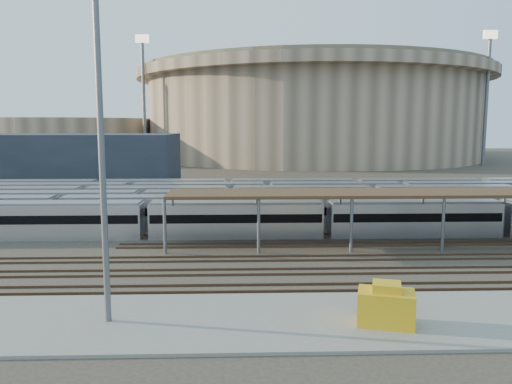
% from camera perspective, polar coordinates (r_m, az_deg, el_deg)
% --- Properties ---
extents(ground, '(420.00, 420.00, 0.00)m').
position_cam_1_polar(ground, '(45.09, -0.37, -7.38)').
color(ground, '#383026').
rests_on(ground, ground).
extents(apron, '(50.00, 9.00, 0.20)m').
position_cam_1_polar(apron, '(31.04, -9.19, -14.36)').
color(apron, gray).
rests_on(apron, ground).
extents(subway_trains, '(122.67, 23.90, 3.60)m').
position_cam_1_polar(subway_trains, '(62.87, 0.47, -1.41)').
color(subway_trains, silver).
rests_on(subway_trains, ground).
extents(inspection_shed, '(60.30, 6.00, 5.30)m').
position_cam_1_polar(inspection_shed, '(53.28, 23.88, -0.24)').
color(inspection_shed, slate).
rests_on(inspection_shed, ground).
extents(empty_tracks, '(170.00, 9.62, 0.18)m').
position_cam_1_polar(empty_tracks, '(40.26, -0.18, -9.09)').
color(empty_tracks, '#4C3323').
rests_on(empty_tracks, ground).
extents(stadium, '(124.00, 124.00, 32.50)m').
position_cam_1_polar(stadium, '(185.45, 6.33, 9.06)').
color(stadium, '#9F866C').
rests_on(stadium, ground).
extents(secondary_arena, '(56.00, 56.00, 14.00)m').
position_cam_1_polar(secondary_arena, '(183.32, -20.69, 5.67)').
color(secondary_arena, '#9F866C').
rests_on(secondary_arena, ground).
extents(service_building, '(42.00, 20.00, 10.00)m').
position_cam_1_polar(service_building, '(104.41, -20.82, 3.46)').
color(service_building, '#1E232D').
rests_on(service_building, ground).
extents(floodlight_0, '(4.00, 1.00, 38.40)m').
position_cam_1_polar(floodlight_0, '(156.49, -12.71, 10.73)').
color(floodlight_0, slate).
rests_on(floodlight_0, ground).
extents(floodlight_2, '(4.00, 1.00, 38.40)m').
position_cam_1_polar(floodlight_2, '(160.44, 24.88, 10.13)').
color(floodlight_2, slate).
rests_on(floodlight_2, ground).
extents(floodlight_3, '(4.00, 1.00, 38.40)m').
position_cam_1_polar(floodlight_3, '(203.93, -4.41, 10.12)').
color(floodlight_3, slate).
rests_on(floodlight_3, ground).
extents(yard_light_pole, '(0.81, 0.36, 20.42)m').
position_cam_1_polar(yard_light_pole, '(29.56, -17.26, 5.00)').
color(yard_light_pole, slate).
rests_on(yard_light_pole, apron).
extents(yellow_equipment, '(3.61, 2.79, 1.99)m').
position_cam_1_polar(yellow_equipment, '(30.57, 14.63, -12.67)').
color(yellow_equipment, gold).
rests_on(yellow_equipment, apron).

